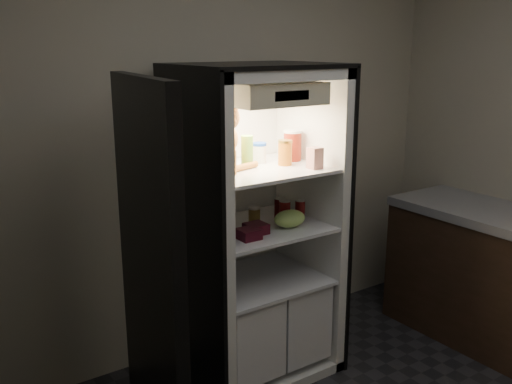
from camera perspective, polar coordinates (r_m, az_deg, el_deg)
room_shell at (r=2.27m, az=19.81°, el=4.68°), size 3.60×3.60×3.60m
refrigerator at (r=3.45m, az=-0.34°, el=-5.49°), size 0.90×0.72×1.88m
fridge_door at (r=2.68m, az=-10.43°, el=-9.02°), size 0.19×0.87×1.85m
tabby_cat at (r=3.15m, az=-3.62°, el=4.85°), size 0.35×0.40×0.41m
parmesan_shaker at (r=3.26m, az=-0.90°, el=4.07°), size 0.07×0.07×0.18m
mayo_tub at (r=3.39m, az=0.32°, el=3.95°), size 0.09×0.09×0.12m
salsa_jar at (r=3.33m, az=2.92°, el=3.95°), size 0.08×0.08×0.15m
pepper_jar at (r=3.46m, az=3.67°, el=4.67°), size 0.11×0.11×0.18m
cream_carton at (r=3.25m, az=5.91°, el=3.40°), size 0.07×0.07×0.12m
soda_can_a at (r=3.50m, az=2.39°, el=-1.60°), size 0.07×0.07×0.12m
soda_can_b at (r=3.49m, az=4.42°, el=-1.74°), size 0.06×0.06×0.11m
soda_can_c at (r=3.43m, az=2.89°, el=-1.91°), size 0.07×0.07×0.13m
condiment_jar at (r=3.40m, az=-0.16°, el=-2.30°), size 0.07×0.07×0.10m
grape_bag at (r=3.33m, az=3.38°, el=-2.67°), size 0.20×0.15×0.10m
berry_box_left at (r=3.13m, az=-0.76°, el=-4.22°), size 0.11×0.11×0.06m
berry_box_right at (r=3.22m, az=0.00°, el=-3.67°), size 0.12×0.12×0.06m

